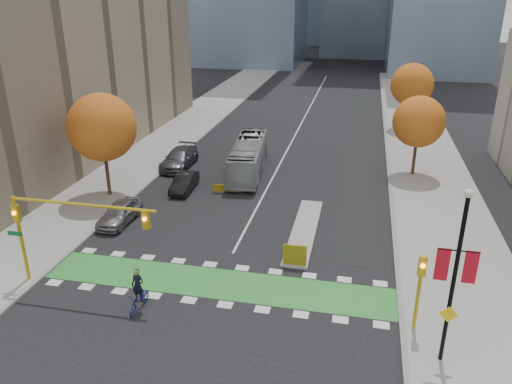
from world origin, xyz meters
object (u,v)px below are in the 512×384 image
at_px(tree_east_near, 419,122).
at_px(tree_east_far, 412,85).
at_px(banner_lamppost, 455,272).
at_px(bus, 248,157).
at_px(parked_car_b, 184,182).
at_px(traffic_signal_east, 420,282).
at_px(parked_car_c, 179,158).
at_px(cyclist, 139,296).
at_px(parked_car_a, 119,213).
at_px(traffic_signal_west, 60,221).
at_px(tree_west, 102,127).
at_px(hazard_board, 295,255).

height_order(tree_east_near, tree_east_far, tree_east_far).
height_order(banner_lamppost, bus, banner_lamppost).
bearing_deg(bus, banner_lamppost, -63.72).
bearing_deg(tree_east_far, parked_car_b, -128.87).
bearing_deg(bus, parked_car_b, -134.27).
bearing_deg(traffic_signal_east, parked_car_c, 133.85).
relative_size(cyclist, parked_car_a, 0.52).
bearing_deg(bus, traffic_signal_west, -111.26).
xyz_separation_m(traffic_signal_west, bus, (5.53, 20.11, -2.55)).
relative_size(traffic_signal_west, parked_car_b, 2.03).
distance_m(tree_west, cyclist, 16.97).
bearing_deg(parked_car_b, parked_car_c, 111.34).
bearing_deg(tree_west, banner_lamppost, -31.68).
height_order(banner_lamppost, parked_car_c, banner_lamppost).
height_order(bus, parked_car_c, bus).
xyz_separation_m(hazard_board, tree_west, (-16.00, 7.80, 4.82)).
bearing_deg(hazard_board, parked_car_b, 136.06).
bearing_deg(tree_east_near, cyclist, -122.71).
relative_size(tree_west, parked_car_b, 1.96).
relative_size(tree_east_far, parked_car_b, 1.82).
bearing_deg(banner_lamppost, parked_car_b, 136.93).
relative_size(hazard_board, traffic_signal_west, 0.16).
bearing_deg(tree_east_far, traffic_signal_east, -92.97).
bearing_deg(parked_car_c, parked_car_b, -65.87).
bearing_deg(tree_east_far, tree_west, -133.30).
height_order(banner_lamppost, cyclist, banner_lamppost).
bearing_deg(cyclist, parked_car_c, 108.16).
bearing_deg(tree_west, parked_car_b, 23.45).
height_order(hazard_board, bus, bus).
bearing_deg(bus, parked_car_a, -124.52).
bearing_deg(hazard_board, tree_east_near, 65.80).
bearing_deg(traffic_signal_east, parked_car_b, 138.90).
bearing_deg(traffic_signal_west, tree_west, 108.02).
relative_size(parked_car_b, parked_car_c, 0.73).
distance_m(traffic_signal_east, parked_car_a, 21.16).
distance_m(banner_lamppost, parked_car_a, 23.13).
bearing_deg(tree_west, traffic_signal_east, -29.07).
relative_size(traffic_signal_east, bus, 0.38).
distance_m(tree_east_near, bus, 14.98).
bearing_deg(hazard_board, traffic_signal_west, -158.45).
height_order(hazard_board, tree_east_near, tree_east_near).
xyz_separation_m(tree_east_far, cyclist, (-15.71, -39.68, -4.46)).
distance_m(cyclist, bus, 21.31).
height_order(tree_west, tree_east_far, tree_west).
bearing_deg(parked_car_c, tree_east_near, 5.81).
bearing_deg(parked_car_c, banner_lamppost, -47.59).
bearing_deg(bus, hazard_board, -73.32).
height_order(tree_west, bus, tree_west).
distance_m(tree_east_far, traffic_signal_east, 38.64).
bearing_deg(hazard_board, traffic_signal_east, -35.92).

